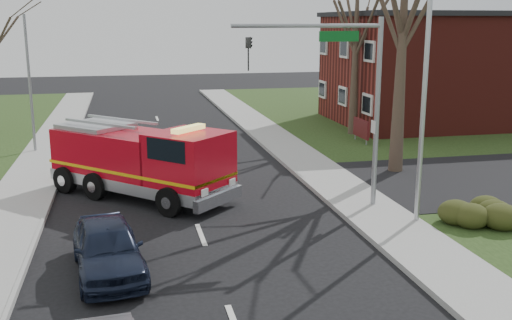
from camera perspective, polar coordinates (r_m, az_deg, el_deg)
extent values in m
plane|color=black|center=(19.29, -5.26, -7.12)|extent=(120.00, 120.00, 0.00)
cube|color=gray|center=(20.90, 11.93, -5.54)|extent=(2.40, 80.00, 0.15)
cube|color=maroon|center=(41.87, 18.15, 8.11)|extent=(15.00, 10.00, 7.00)
cube|color=black|center=(41.76, 18.51, 13.03)|extent=(15.40, 10.40, 0.30)
cube|color=silver|center=(38.76, 8.27, 6.04)|extent=(0.12, 1.40, 1.20)
cube|color=#511316|center=(33.51, 9.98, 2.99)|extent=(0.12, 2.00, 1.00)
cylinder|color=gray|center=(32.87, 10.48, 1.98)|extent=(0.08, 0.08, 0.90)
cylinder|color=gray|center=(34.32, 9.45, 2.49)|extent=(0.08, 0.08, 0.90)
ellipsoid|color=#293312|center=(21.21, 20.04, -4.35)|extent=(2.80, 2.00, 0.90)
cone|color=#3D2C24|center=(26.68, 13.77, 11.32)|extent=(0.64, 0.64, 12.00)
cone|color=#3D2C24|center=(35.55, 9.47, 10.64)|extent=(0.56, 0.56, 10.50)
cylinder|color=gray|center=(21.57, 11.44, 4.17)|extent=(0.18, 0.18, 6.80)
cylinder|color=gray|center=(20.41, 4.98, 12.62)|extent=(5.20, 0.14, 0.14)
cube|color=#0C591E|center=(20.77, 7.92, 11.59)|extent=(1.40, 0.06, 0.35)
imported|color=black|center=(19.91, -0.66, 11.65)|extent=(0.22, 0.18, 1.10)
cylinder|color=#B7BABF|center=(19.99, 15.70, 5.57)|extent=(0.16, 0.16, 8.40)
cylinder|color=gray|center=(32.47, -20.73, 6.67)|extent=(0.14, 0.14, 7.00)
cube|color=#B40817|center=(24.18, -13.02, 0.40)|extent=(5.25, 5.29, 2.01)
cube|color=#B40817|center=(21.73, -6.37, -0.37)|extent=(3.51, 3.51, 2.29)
cube|color=#B7BABF|center=(23.58, -10.98, -1.85)|extent=(7.00, 7.08, 0.43)
cube|color=#E5B20C|center=(23.45, -11.04, -0.61)|extent=(7.01, 7.08, 0.11)
cube|color=black|center=(20.93, -4.19, 1.18)|extent=(1.63, 1.60, 0.81)
cube|color=#E5D866|center=(21.47, -6.45, 2.98)|extent=(1.33, 1.31, 0.17)
cylinder|color=black|center=(21.05, -8.24, -3.97)|extent=(0.97, 0.98, 1.05)
cylinder|color=black|center=(22.88, -4.14, -2.47)|extent=(0.97, 0.98, 1.05)
cylinder|color=black|center=(24.87, -17.72, -1.80)|extent=(0.97, 0.98, 1.05)
cylinder|color=black|center=(26.45, -13.58, -0.68)|extent=(0.97, 0.98, 1.05)
imported|color=#161D31|center=(16.65, -13.92, -8.11)|extent=(2.24, 4.48, 1.46)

